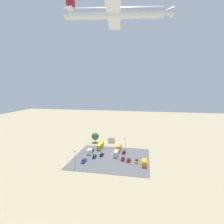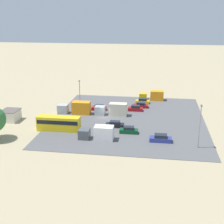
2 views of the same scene
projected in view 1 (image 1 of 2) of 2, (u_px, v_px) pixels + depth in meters
The scene contains 19 objects.
ground_plane at pixel (113, 154), 109.42m from camera, with size 400.00×400.00×0.00m, color tan.
parking_lot_surface at pixel (111, 158), 103.21m from camera, with size 44.38×38.72×0.08m.
shed_building at pixel (112, 140), 132.97m from camera, with size 4.81×4.23×2.80m.
bus at pixel (100, 146), 119.84m from camera, with size 2.55×10.12×3.38m.
parked_car_0 at pixel (124, 152), 110.65m from camera, with size 2.00×4.10×1.49m.
parked_car_1 at pixel (102, 155), 106.92m from camera, with size 1.86×4.32×1.43m.
parked_car_2 at pixel (137, 161), 97.55m from camera, with size 2.00×4.16×1.50m.
parked_car_3 at pixel (123, 159), 100.55m from camera, with size 1.86×4.09×1.58m.
parked_car_4 at pixel (129, 160), 98.64m from camera, with size 2.00×4.30×1.50m.
parked_car_5 at pixel (94, 156), 103.96m from camera, with size 1.79×4.17×1.56m.
parked_car_6 at pixel (84, 161), 97.68m from camera, with size 1.92×4.72×1.64m.
parked_truck_0 at pixel (144, 163), 93.69m from camera, with size 2.55×7.50×2.97m.
parked_truck_1 at pixel (90, 151), 110.75m from camera, with size 2.55×7.59×3.05m.
parked_truck_2 at pixel (116, 153), 106.84m from camera, with size 2.32×8.56×3.37m.
parked_truck_3 at pixel (119, 148), 116.72m from camera, with size 2.49×8.96×3.38m.
tree_near_shed at pixel (95, 136), 132.71m from camera, with size 5.63×5.63×7.42m.
light_pole_lot_centre at pixel (75, 159), 90.09m from camera, with size 0.90×0.28×9.06m.
light_pole_lot_edge at pixel (125, 144), 115.45m from camera, with size 0.90×0.28×8.28m.
airplane at pixel (117, 13), 54.32m from camera, with size 33.86×28.10×8.02m.
Camera 1 is at (-18.95, 102.83, 41.72)m, focal length 28.00 mm.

